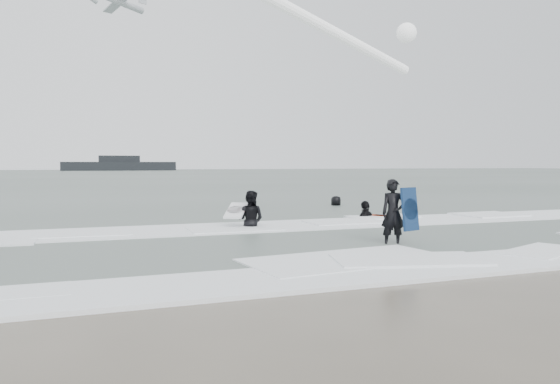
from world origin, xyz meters
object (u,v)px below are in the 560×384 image
object	(u,v)px
surfer_wading	(250,230)
surfer_right_near	(366,220)
vessel_horizon	(119,165)
airshow_jet	(297,21)
surfer_centre	(393,247)
surfer_right_far	(336,207)

from	to	relation	value
surfer_wading	surfer_right_near	size ratio (longest dim) A/B	0.93
surfer_right_near	surfer_wading	bearing A→B (deg)	-4.52
surfer_right_near	vessel_horizon	xyz separation A→B (m)	(0.81, 129.89, 1.42)
surfer_wading	surfer_right_near	xyz separation A→B (m)	(4.40, 1.30, 0.00)
surfer_right_near	airshow_jet	size ratio (longest dim) A/B	0.04
surfer_centre	airshow_jet	size ratio (longest dim) A/B	0.03
surfer_centre	surfer_right_near	xyz separation A→B (m)	(2.32, 5.40, 0.00)
surfer_wading	airshow_jet	xyz separation A→B (m)	(20.88, 48.28, 19.32)
surfer_wading	vessel_horizon	xyz separation A→B (m)	(5.21, 131.19, 1.42)
surfer_centre	airshow_jet	distance (m)	58.91
surfer_centre	vessel_horizon	bearing A→B (deg)	101.15
surfer_wading	surfer_right_near	distance (m)	4.59
surfer_wading	vessel_horizon	bearing A→B (deg)	-55.31
surfer_right_far	surfer_centre	bearing A→B (deg)	58.79
surfer_wading	surfer_centre	bearing A→B (deg)	153.89
surfer_centre	surfer_right_far	world-z (taller)	surfer_right_far
surfer_right_far	airshow_jet	distance (m)	48.42
surfer_right_far	vessel_horizon	size ratio (longest dim) A/B	0.06
surfer_right_far	airshow_jet	xyz separation A→B (m)	(15.03, 41.78, 19.32)
surfer_centre	airshow_jet	bearing A→B (deg)	82.73
vessel_horizon	surfer_centre	bearing A→B (deg)	-91.32
surfer_wading	surfer_right_far	bearing A→B (deg)	-95.04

